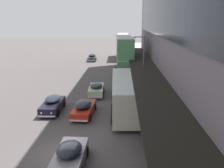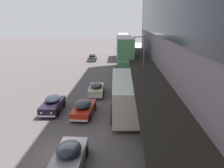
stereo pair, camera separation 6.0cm
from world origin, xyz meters
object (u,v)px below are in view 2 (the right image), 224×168
(transit_bus_kerbside_front, at_px, (123,45))
(transit_bus_kerbside_far, at_px, (124,93))
(sedan_lead_near, at_px, (69,155))
(sedan_lead_mid, at_px, (84,108))
(street_lamp, at_px, (142,62))
(pedestrian_at_kerb, at_px, (186,163))
(transit_bus_kerbside_rear, at_px, (124,55))
(sedan_trailing_near, at_px, (53,104))
(sedan_oncoming_front, at_px, (96,89))
(sedan_oncoming_rear, at_px, (92,57))

(transit_bus_kerbside_front, xyz_separation_m, transit_bus_kerbside_far, (0.15, -36.87, -1.28))
(transit_bus_kerbside_front, xyz_separation_m, sedan_lead_near, (-3.37, -47.21, -2.42))
(sedan_lead_near, distance_m, sedan_lead_mid, 8.90)
(transit_bus_kerbside_far, bearing_deg, street_lamp, 68.08)
(pedestrian_at_kerb, bearing_deg, transit_bus_kerbside_far, 106.55)
(sedan_lead_mid, bearing_deg, transit_bus_kerbside_rear, 77.44)
(sedan_lead_mid, bearing_deg, transit_bus_kerbside_far, 20.11)
(sedan_lead_near, bearing_deg, sedan_trailing_near, 111.06)
(sedan_trailing_near, relative_size, pedestrian_at_kerb, 2.54)
(sedan_oncoming_front, distance_m, sedan_trailing_near, 7.12)
(transit_bus_kerbside_rear, bearing_deg, street_lamp, -79.56)
(sedan_trailing_near, height_order, pedestrian_at_kerb, pedestrian_at_kerb)
(transit_bus_kerbside_far, bearing_deg, sedan_lead_near, -108.75)
(transit_bus_kerbside_rear, bearing_deg, sedan_lead_near, -97.53)
(sedan_lead_mid, distance_m, sedan_trailing_near, 3.46)
(sedan_oncoming_front, relative_size, sedan_lead_mid, 0.97)
(sedan_oncoming_rear, height_order, street_lamp, street_lamp)
(sedan_lead_near, bearing_deg, pedestrian_at_kerb, -9.79)
(transit_bus_kerbside_far, height_order, sedan_lead_mid, transit_bus_kerbside_far)
(pedestrian_at_kerb, xyz_separation_m, street_lamp, (-1.28, 16.88, 3.11))
(sedan_lead_near, height_order, sedan_oncoming_rear, sedan_lead_near)
(transit_bus_kerbside_front, relative_size, transit_bus_kerbside_far, 0.98)
(sedan_lead_near, relative_size, sedan_lead_mid, 0.87)
(transit_bus_kerbside_rear, height_order, sedan_trailing_near, transit_bus_kerbside_rear)
(sedan_lead_mid, relative_size, pedestrian_at_kerb, 2.66)
(transit_bus_kerbside_far, xyz_separation_m, sedan_lead_mid, (-3.98, -1.46, -1.19))
(transit_bus_kerbside_front, distance_m, transit_bus_kerbside_rear, 20.21)
(sedan_oncoming_front, bearing_deg, pedestrian_at_kerb, -67.95)
(street_lamp, bearing_deg, sedan_oncoming_front, 178.37)
(sedan_oncoming_front, relative_size, sedan_trailing_near, 1.02)
(sedan_oncoming_rear, height_order, pedestrian_at_kerb, pedestrian_at_kerb)
(transit_bus_kerbside_rear, relative_size, pedestrian_at_kerb, 6.25)
(sedan_trailing_near, distance_m, pedestrian_at_kerb, 15.40)
(sedan_trailing_near, relative_size, street_lamp, 0.66)
(sedan_trailing_near, bearing_deg, transit_bus_kerbside_rear, 66.80)
(sedan_oncoming_rear, distance_m, sedan_trailing_near, 33.48)
(sedan_oncoming_front, relative_size, pedestrian_at_kerb, 2.58)
(sedan_lead_near, relative_size, pedestrian_at_kerb, 2.30)
(sedan_lead_mid, xyz_separation_m, pedestrian_at_kerb, (7.41, -10.09, 0.44))
(pedestrian_at_kerb, height_order, street_lamp, street_lamp)
(sedan_oncoming_front, distance_m, pedestrian_at_kerb, 18.39)
(transit_bus_kerbside_front, xyz_separation_m, sedan_lead_mid, (-3.83, -38.32, -2.47))
(transit_bus_kerbside_front, xyz_separation_m, sedan_oncoming_rear, (-7.11, -3.89, -2.43))
(sedan_oncoming_rear, xyz_separation_m, sedan_oncoming_front, (3.78, -27.48, -0.01))
(transit_bus_kerbside_rear, xyz_separation_m, transit_bus_kerbside_far, (-0.06, -16.66, -1.59))
(transit_bus_kerbside_front, xyz_separation_m, sedan_trailing_near, (-7.16, -37.38, -2.42))
(sedan_trailing_near, bearing_deg, sedan_oncoming_front, 57.47)
(sedan_lead_near, height_order, pedestrian_at_kerb, pedestrian_at_kerb)
(transit_bus_kerbside_rear, relative_size, sedan_oncoming_rear, 2.40)
(sedan_oncoming_rear, xyz_separation_m, pedestrian_at_kerb, (10.68, -44.52, 0.40))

